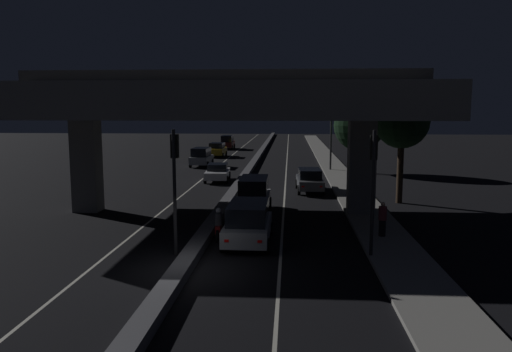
{
  "coord_description": "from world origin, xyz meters",
  "views": [
    {
      "loc": [
        3.85,
        -17.3,
        5.91
      ],
      "look_at": [
        1.37,
        19.05,
        0.97
      ],
      "focal_mm": 35.0,
      "sensor_mm": 36.0,
      "label": 1
    }
  ],
  "objects_px": {
    "street_lamp": "(327,126)",
    "car_taxi_yellow_third_oncoming": "(217,150)",
    "car_grey_third": "(310,180)",
    "car_white_lead_oncoming": "(218,172)",
    "traffic_light_right_of_median": "(373,172)",
    "motorcycle_red_filtering_near": "(218,226)",
    "traffic_light_left_of_median": "(175,170)",
    "pedestrian_on_sidewalk": "(382,219)",
    "car_silver_second_oncoming": "(201,157)",
    "car_silver_lead": "(248,222)",
    "car_dark_red_fourth_oncoming": "(227,142)",
    "car_white_second": "(254,194)"
  },
  "relations": [
    {
      "from": "traffic_light_left_of_median",
      "to": "motorcycle_red_filtering_near",
      "type": "bearing_deg",
      "value": 60.52
    },
    {
      "from": "car_taxi_yellow_third_oncoming",
      "to": "motorcycle_red_filtering_near",
      "type": "bearing_deg",
      "value": 9.9
    },
    {
      "from": "car_silver_lead",
      "to": "car_taxi_yellow_third_oncoming",
      "type": "height_order",
      "value": "car_silver_lead"
    },
    {
      "from": "car_grey_third",
      "to": "car_silver_second_oncoming",
      "type": "bearing_deg",
      "value": 32.7
    },
    {
      "from": "car_white_second",
      "to": "motorcycle_red_filtering_near",
      "type": "distance_m",
      "value": 6.1
    },
    {
      "from": "car_dark_red_fourth_oncoming",
      "to": "traffic_light_right_of_median",
      "type": "bearing_deg",
      "value": 13.28
    },
    {
      "from": "car_white_second",
      "to": "car_dark_red_fourth_oncoming",
      "type": "bearing_deg",
      "value": 8.87
    },
    {
      "from": "traffic_light_right_of_median",
      "to": "car_white_second",
      "type": "bearing_deg",
      "value": 122.03
    },
    {
      "from": "traffic_light_right_of_median",
      "to": "car_silver_lead",
      "type": "distance_m",
      "value": 5.95
    },
    {
      "from": "car_taxi_yellow_third_oncoming",
      "to": "car_white_lead_oncoming",
      "type": "bearing_deg",
      "value": 9.9
    },
    {
      "from": "street_lamp",
      "to": "car_white_second",
      "type": "relative_size",
      "value": 1.57
    },
    {
      "from": "car_dark_red_fourth_oncoming",
      "to": "pedestrian_on_sidewalk",
      "type": "relative_size",
      "value": 2.75
    },
    {
      "from": "traffic_light_right_of_median",
      "to": "car_grey_third",
      "type": "bearing_deg",
      "value": 96.47
    },
    {
      "from": "car_white_lead_oncoming",
      "to": "traffic_light_right_of_median",
      "type": "bearing_deg",
      "value": 20.98
    },
    {
      "from": "car_grey_third",
      "to": "car_silver_second_oncoming",
      "type": "distance_m",
      "value": 18.37
    },
    {
      "from": "car_silver_lead",
      "to": "car_taxi_yellow_third_oncoming",
      "type": "xyz_separation_m",
      "value": [
        -7.16,
        39.51,
        -0.05
      ]
    },
    {
      "from": "street_lamp",
      "to": "traffic_light_left_of_median",
      "type": "bearing_deg",
      "value": -106.12
    },
    {
      "from": "car_grey_third",
      "to": "car_white_lead_oncoming",
      "type": "height_order",
      "value": "car_grey_third"
    },
    {
      "from": "car_taxi_yellow_third_oncoming",
      "to": "car_dark_red_fourth_oncoming",
      "type": "bearing_deg",
      "value": -177.49
    },
    {
      "from": "street_lamp",
      "to": "car_silver_lead",
      "type": "bearing_deg",
      "value": -101.49
    },
    {
      "from": "traffic_light_right_of_median",
      "to": "car_taxi_yellow_third_oncoming",
      "type": "relative_size",
      "value": 1.23
    },
    {
      "from": "car_white_lead_oncoming",
      "to": "car_grey_third",
      "type": "bearing_deg",
      "value": 54.21
    },
    {
      "from": "car_white_lead_oncoming",
      "to": "car_taxi_yellow_third_oncoming",
      "type": "xyz_separation_m",
      "value": [
        -3.06,
        20.71,
        0.16
      ]
    },
    {
      "from": "car_white_second",
      "to": "car_dark_red_fourth_oncoming",
      "type": "relative_size",
      "value": 1.04
    },
    {
      "from": "car_grey_third",
      "to": "pedestrian_on_sidewalk",
      "type": "height_order",
      "value": "pedestrian_on_sidewalk"
    },
    {
      "from": "traffic_light_left_of_median",
      "to": "car_silver_second_oncoming",
      "type": "height_order",
      "value": "traffic_light_left_of_median"
    },
    {
      "from": "street_lamp",
      "to": "car_silver_second_oncoming",
      "type": "xyz_separation_m",
      "value": [
        -12.58,
        3.02,
        -3.22
      ]
    },
    {
      "from": "car_grey_third",
      "to": "motorcycle_red_filtering_near",
      "type": "bearing_deg",
      "value": 158.82
    },
    {
      "from": "car_silver_second_oncoming",
      "to": "car_taxi_yellow_third_oncoming",
      "type": "distance_m",
      "value": 10.41
    },
    {
      "from": "car_white_second",
      "to": "car_taxi_yellow_third_oncoming",
      "type": "height_order",
      "value": "car_white_second"
    },
    {
      "from": "traffic_light_left_of_median",
      "to": "car_taxi_yellow_third_oncoming",
      "type": "xyz_separation_m",
      "value": [
        -4.37,
        41.41,
        -2.58
      ]
    },
    {
      "from": "car_dark_red_fourth_oncoming",
      "to": "pedestrian_on_sidewalk",
      "type": "bearing_deg",
      "value": 15.07
    },
    {
      "from": "car_grey_third",
      "to": "pedestrian_on_sidewalk",
      "type": "bearing_deg",
      "value": -170.13
    },
    {
      "from": "traffic_light_left_of_median",
      "to": "car_silver_second_oncoming",
      "type": "distance_m",
      "value": 31.43
    },
    {
      "from": "traffic_light_left_of_median",
      "to": "pedestrian_on_sidewalk",
      "type": "xyz_separation_m",
      "value": [
        8.81,
        2.94,
        -2.54
      ]
    },
    {
      "from": "car_taxi_yellow_third_oncoming",
      "to": "motorcycle_red_filtering_near",
      "type": "xyz_separation_m",
      "value": [
        5.76,
        -38.97,
        -0.27
      ]
    },
    {
      "from": "car_grey_third",
      "to": "pedestrian_on_sidewalk",
      "type": "relative_size",
      "value": 2.79
    },
    {
      "from": "car_dark_red_fourth_oncoming",
      "to": "motorcycle_red_filtering_near",
      "type": "bearing_deg",
      "value": 6.86
    },
    {
      "from": "car_white_second",
      "to": "car_grey_third",
      "type": "bearing_deg",
      "value": -24.83
    },
    {
      "from": "street_lamp",
      "to": "car_white_second",
      "type": "distance_m",
      "value": 20.58
    },
    {
      "from": "street_lamp",
      "to": "pedestrian_on_sidewalk",
      "type": "xyz_separation_m",
      "value": [
        0.72,
        -25.05,
        -3.3
      ]
    },
    {
      "from": "car_silver_lead",
      "to": "car_silver_second_oncoming",
      "type": "height_order",
      "value": "car_silver_second_oncoming"
    },
    {
      "from": "street_lamp",
      "to": "car_taxi_yellow_third_oncoming",
      "type": "distance_m",
      "value": 18.62
    },
    {
      "from": "street_lamp",
      "to": "car_dark_red_fourth_oncoming",
      "type": "xyz_separation_m",
      "value": [
        -12.67,
        25.28,
        -3.18
      ]
    },
    {
      "from": "car_white_second",
      "to": "motorcycle_red_filtering_near",
      "type": "xyz_separation_m",
      "value": [
        -1.18,
        -5.97,
        -0.43
      ]
    },
    {
      "from": "car_silver_lead",
      "to": "street_lamp",
      "type": "bearing_deg",
      "value": -11.01
    },
    {
      "from": "traffic_light_left_of_median",
      "to": "pedestrian_on_sidewalk",
      "type": "height_order",
      "value": "traffic_light_left_of_median"
    },
    {
      "from": "car_taxi_yellow_third_oncoming",
      "to": "car_dark_red_fourth_oncoming",
      "type": "height_order",
      "value": "car_dark_red_fourth_oncoming"
    },
    {
      "from": "car_silver_lead",
      "to": "car_white_lead_oncoming",
      "type": "distance_m",
      "value": 19.24
    },
    {
      "from": "car_taxi_yellow_third_oncoming",
      "to": "car_dark_red_fourth_oncoming",
      "type": "relative_size",
      "value": 0.96
    }
  ]
}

